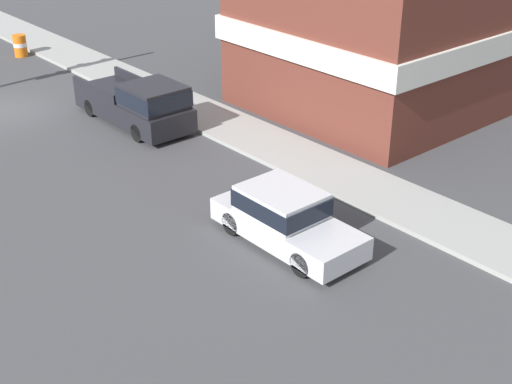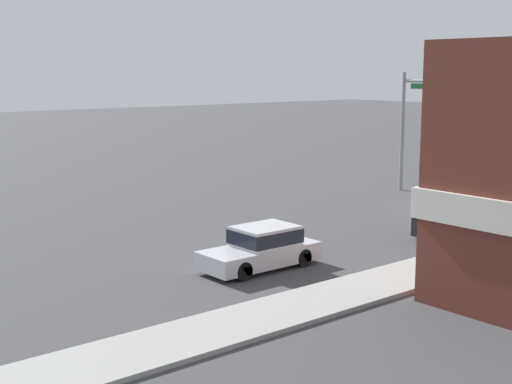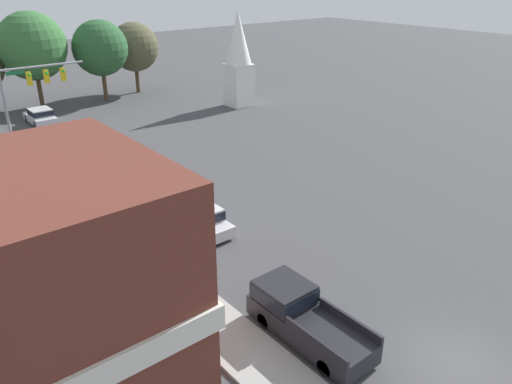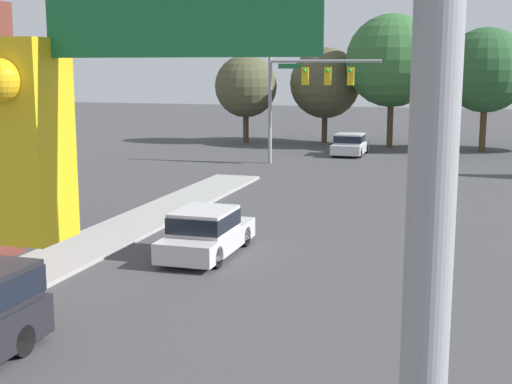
# 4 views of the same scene
# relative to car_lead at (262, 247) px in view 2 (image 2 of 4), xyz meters

# --- Properties ---
(ground_plane) EXTENTS (200.00, 200.00, 0.00)m
(ground_plane) POSITION_rel_car_lead_xyz_m (1.65, -14.67, -0.78)
(ground_plane) COLOR #424244
(near_signal_assembly) EXTENTS (6.36, 0.49, 6.84)m
(near_signal_assembly) POSITION_rel_car_lead_xyz_m (5.53, -17.12, 4.21)
(near_signal_assembly) COLOR gray
(near_signal_assembly) RESTS_ON ground
(car_lead) EXTENTS (1.80, 4.41, 1.50)m
(car_lead) POSITION_rel_car_lead_xyz_m (0.00, 0.00, 0.00)
(car_lead) COLOR black
(car_lead) RESTS_ON ground
(pickup_truck_parked) EXTENTS (1.97, 5.45, 1.84)m
(pickup_truck_parked) POSITION_rel_car_lead_xyz_m (-1.67, -9.67, 0.13)
(pickup_truck_parked) COLOR black
(pickup_truck_parked) RESTS_ON ground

